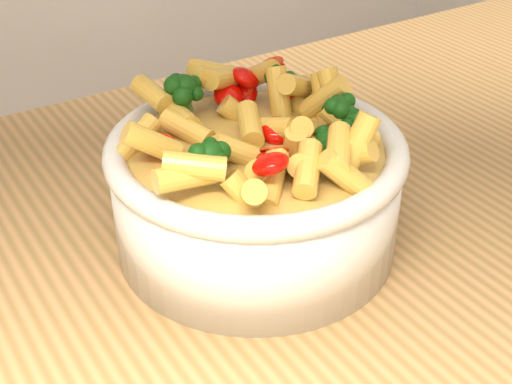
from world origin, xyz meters
TOP-DOWN VIEW (x-y plane):
  - table at (0.00, 0.00)m, footprint 1.20×0.80m
  - serving_bowl at (-0.09, 0.07)m, footprint 0.22×0.22m
  - pasta_salad at (-0.09, 0.07)m, footprint 0.18×0.18m

SIDE VIEW (x-z plane):
  - table at x=0.00m, z-range 0.35..1.25m
  - serving_bowl at x=-0.09m, z-range 0.90..1.00m
  - pasta_salad at x=-0.09m, z-range 0.99..1.03m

